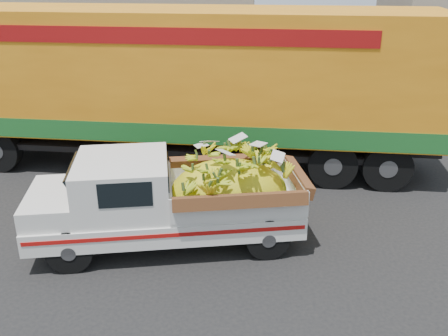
{
  "coord_description": "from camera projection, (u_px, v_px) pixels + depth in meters",
  "views": [
    {
      "loc": [
        1.12,
        -8.32,
        4.77
      ],
      "look_at": [
        0.57,
        0.4,
        1.16
      ],
      "focal_mm": 40.0,
      "sensor_mm": 36.0,
      "label": 1
    }
  ],
  "objects": [
    {
      "name": "building_left",
      "position": [
        49.0,
        18.0,
        21.87
      ],
      "size": [
        18.0,
        6.0,
        5.0
      ],
      "primitive_type": "cube",
      "color": "gray",
      "rests_on": "ground"
    },
    {
      "name": "curb",
      "position": [
        216.0,
        131.0,
        14.96
      ],
      "size": [
        60.0,
        0.25,
        0.15
      ],
      "primitive_type": "cube",
      "color": "gray",
      "rests_on": "ground"
    },
    {
      "name": "ground",
      "position": [
        193.0,
        231.0,
        9.56
      ],
      "size": [
        100.0,
        100.0,
        0.0
      ],
      "primitive_type": "plane",
      "color": "black",
      "rests_on": "ground"
    },
    {
      "name": "semi_trailer",
      "position": [
        187.0,
        82.0,
        11.94
      ],
      "size": [
        12.04,
        3.22,
        3.8
      ],
      "rotation": [
        0.0,
        0.0,
        -0.06
      ],
      "color": "black",
      "rests_on": "ground"
    },
    {
      "name": "sidewalk",
      "position": [
        221.0,
        112.0,
        16.9
      ],
      "size": [
        60.0,
        4.0,
        0.14
      ],
      "primitive_type": "cube",
      "color": "gray",
      "rests_on": "ground"
    },
    {
      "name": "pickup_truck",
      "position": [
        187.0,
        197.0,
        8.89
      ],
      "size": [
        4.97,
        2.57,
        1.66
      ],
      "rotation": [
        0.0,
        0.0,
        0.19
      ],
      "color": "black",
      "rests_on": "ground"
    }
  ]
}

